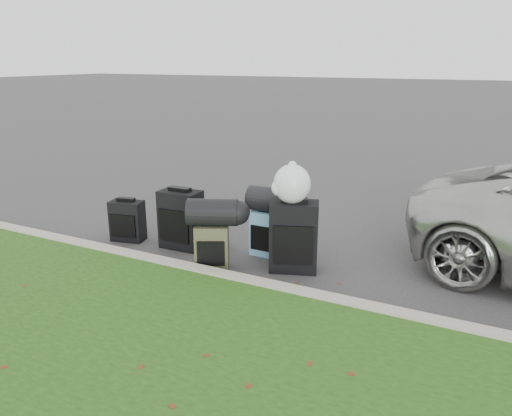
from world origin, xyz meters
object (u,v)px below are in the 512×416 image
at_px(suitcase_small_black, 128,221).
at_px(tote_green, 188,214).
at_px(suitcase_teal, 267,233).
at_px(suitcase_large_black_right, 294,237).
at_px(suitcase_olive, 212,247).
at_px(tote_navy, 217,236).
at_px(suitcase_large_black_left, 181,219).

xyz_separation_m(suitcase_small_black, tote_green, (0.38, 0.90, -0.10)).
height_order(suitcase_teal, suitcase_large_black_right, suitcase_large_black_right).
xyz_separation_m(suitcase_olive, suitcase_teal, (0.40, 0.69, 0.02)).
bearing_deg(tote_navy, suitcase_small_black, 178.94).
distance_m(suitcase_large_black_right, tote_navy, 1.27).
height_order(suitcase_small_black, suitcase_olive, suitcase_small_black).
bearing_deg(suitcase_small_black, suitcase_olive, -23.63).
bearing_deg(suitcase_olive, suitcase_teal, 33.31).
height_order(suitcase_small_black, tote_navy, suitcase_small_black).
bearing_deg(suitcase_large_black_right, suitcase_teal, 129.51).
height_order(suitcase_large_black_left, tote_green, suitcase_large_black_left).
distance_m(suitcase_teal, suitcase_large_black_right, 0.57).
height_order(suitcase_large_black_left, suitcase_teal, suitcase_large_black_left).
relative_size(suitcase_small_black, suitcase_large_black_left, 0.72).
height_order(suitcase_teal, tote_green, suitcase_teal).
distance_m(suitcase_small_black, suitcase_olive, 1.58).
xyz_separation_m(suitcase_small_black, suitcase_large_black_right, (2.44, 0.11, 0.14)).
distance_m(suitcase_small_black, suitcase_teal, 1.99).
bearing_deg(tote_green, suitcase_small_black, -108.99).
distance_m(suitcase_large_black_left, suitcase_large_black_right, 1.62).
height_order(suitcase_teal, tote_navy, suitcase_teal).
distance_m(suitcase_small_black, suitcase_large_black_left, 0.83).
distance_m(suitcase_teal, tote_green, 1.66).
bearing_deg(suitcase_large_black_right, tote_green, 138.93).
relative_size(suitcase_large_black_left, suitcase_olive, 1.43).
distance_m(suitcase_large_black_left, tote_navy, 0.52).
bearing_deg(tote_green, suitcase_teal, -14.17).
relative_size(suitcase_large_black_right, tote_navy, 2.91).
bearing_deg(suitcase_teal, suitcase_small_black, -169.06).
xyz_separation_m(suitcase_small_black, tote_navy, (1.22, 0.34, -0.14)).
bearing_deg(suitcase_large_black_left, tote_navy, 27.07).
xyz_separation_m(suitcase_large_black_right, tote_green, (-2.06, 0.80, -0.24)).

